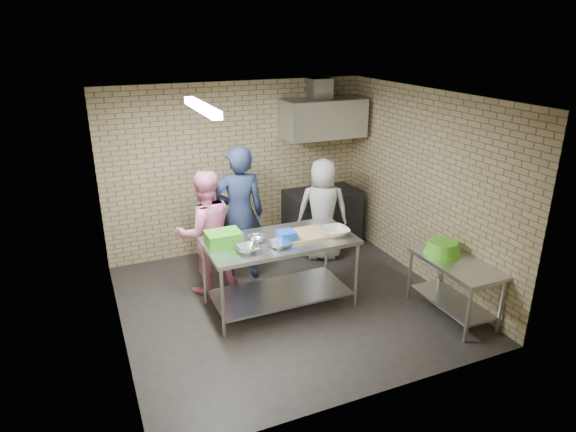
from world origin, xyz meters
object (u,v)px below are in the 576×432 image
object	(u,v)px
green_basin	(442,248)
woman_white	(323,210)
bottle_red	(320,120)
blue_tub	(287,236)
woman_pink	(205,232)
green_crate	(223,238)
man_navy	(240,214)
prep_table	(280,273)
side_counter	(453,288)
bottle_green	(342,120)
stove	(322,217)

from	to	relation	value
green_basin	woman_white	world-z (taller)	woman_white
green_basin	bottle_red	size ratio (longest dim) A/B	2.56
blue_tub	woman_pink	bearing A→B (deg)	132.10
green_crate	bottle_red	size ratio (longest dim) A/B	2.33
blue_tub	man_navy	size ratio (longest dim) A/B	0.11
prep_table	woman_white	bearing A→B (deg)	43.24
prep_table	side_counter	distance (m)	2.19
prep_table	woman_white	xyz separation A→B (m)	(1.17, 1.10, 0.33)
man_navy	green_crate	bearing A→B (deg)	67.60
prep_table	bottle_green	world-z (taller)	bottle_green
green_crate	green_basin	xyz separation A→B (m)	(2.59, -0.95, -0.19)
blue_tub	woman_white	bearing A→B (deg)	46.97
prep_table	stove	distance (m)	2.21
green_basin	man_navy	size ratio (longest dim) A/B	0.23
green_crate	green_basin	distance (m)	2.76
bottle_red	bottle_green	bearing A→B (deg)	0.00
green_basin	bottle_green	bearing A→B (deg)	89.58
green_crate	bottle_red	world-z (taller)	bottle_red
blue_tub	green_basin	world-z (taller)	blue_tub
bottle_green	man_navy	bearing A→B (deg)	-155.82
side_counter	green_basin	xyz separation A→B (m)	(-0.02, 0.25, 0.46)
stove	bottle_red	world-z (taller)	bottle_red
green_basin	woman_pink	bearing A→B (deg)	148.34
prep_table	bottle_red	bearing A→B (deg)	51.69
blue_tub	bottle_red	bearing A→B (deg)	54.04
green_crate	bottle_green	size ratio (longest dim) A/B	2.80
prep_table	woman_white	distance (m)	1.64
green_crate	man_navy	world-z (taller)	man_navy
stove	green_crate	world-z (taller)	green_crate
man_navy	woman_white	world-z (taller)	man_navy
blue_tub	man_navy	bearing A→B (deg)	104.45
blue_tub	woman_white	size ratio (longest dim) A/B	0.13
prep_table	green_crate	bearing A→B (deg)	170.27
prep_table	stove	size ratio (longest dim) A/B	1.57
side_counter	green_basin	size ratio (longest dim) A/B	2.61
bottle_green	woman_pink	world-z (taller)	bottle_green
woman_pink	woman_white	distance (m)	1.96
blue_tub	bottle_red	xyz separation A→B (m)	(1.46, 2.01, 1.02)
blue_tub	stove	bearing A→B (deg)	51.48
side_counter	blue_tub	xyz separation A→B (m)	(-1.86, 0.98, 0.64)
woman_pink	stove	bearing A→B (deg)	-161.66
woman_pink	blue_tub	bearing A→B (deg)	129.01
man_navy	bottle_green	bearing A→B (deg)	-148.24
side_counter	woman_white	size ratio (longest dim) A/B	0.75
blue_tub	man_navy	xyz separation A→B (m)	(-0.27, 1.05, -0.03)
woman_white	green_basin	bearing A→B (deg)	132.90
side_counter	stove	bearing A→B (deg)	99.29
prep_table	green_basin	xyz separation A→B (m)	(1.89, -0.83, 0.36)
green_basin	woman_pink	distance (m)	3.11
man_navy	woman_pink	xyz separation A→B (m)	(-0.54, -0.15, -0.13)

